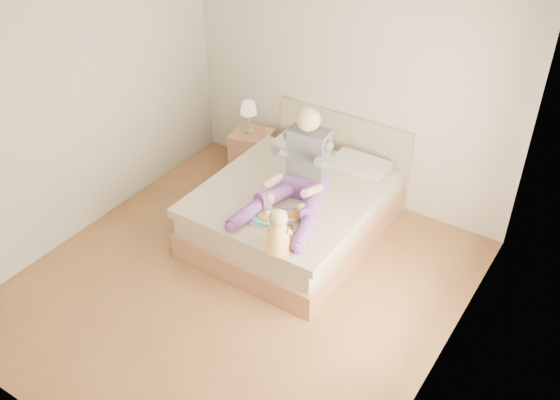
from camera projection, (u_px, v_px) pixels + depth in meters
The scene contains 7 objects.
room at pixel (241, 157), 5.31m from camera, with size 4.02×4.22×2.71m.
bed at pixel (298, 206), 6.77m from camera, with size 1.70×2.18×1.00m.
nightstand at pixel (252, 153), 7.73m from camera, with size 0.56×0.52×0.58m.
lamp at pixel (249, 110), 7.39m from camera, with size 0.20×0.20×0.41m.
adult at pixel (300, 176), 6.20m from camera, with size 0.83×1.22×0.98m.
tray at pixel (277, 217), 6.06m from camera, with size 0.55×0.48×0.13m.
baby at pixel (279, 232), 5.64m from camera, with size 0.32×0.38×0.43m.
Camera 1 is at (2.85, -3.62, 4.28)m, focal length 40.00 mm.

